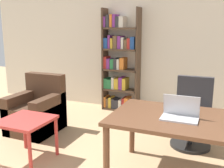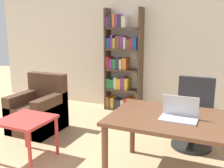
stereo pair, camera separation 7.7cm
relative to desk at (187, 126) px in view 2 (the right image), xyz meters
The scene contains 7 objects.
wall_back 2.53m from the desk, 108.15° to the left, with size 8.00×0.06×2.70m.
desk is the anchor object (origin of this frame).
laptop 0.17m from the desk, 151.46° to the right, with size 0.38×0.23×0.24m.
office_chair 1.03m from the desk, 92.75° to the left, with size 0.57×0.57×0.98m.
side_table_blue 1.96m from the desk, behind, with size 0.60×0.59×0.55m.
armchair 2.53m from the desk, 167.29° to the left, with size 0.71×0.77×0.91m.
bookshelf 2.68m from the desk, 127.30° to the left, with size 0.74×0.28×2.04m.
Camera 2 is at (1.09, -0.49, 1.68)m, focal length 42.00 mm.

